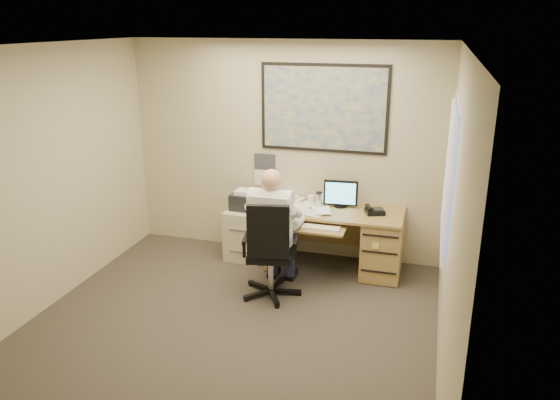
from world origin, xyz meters
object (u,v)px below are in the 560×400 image
(office_chair, at_px, (269,269))
(person, at_px, (272,233))
(desk, at_px, (362,236))
(filing_cabinet, at_px, (247,228))

(office_chair, distance_m, person, 0.40)
(person, bearing_deg, desk, 44.33)
(person, bearing_deg, filing_cabinet, 123.42)
(desk, xyz_separation_m, filing_cabinet, (-1.47, 0.03, -0.06))
(desk, height_order, filing_cabinet, desk)
(desk, bearing_deg, person, -135.38)
(desk, relative_size, filing_cabinet, 1.79)
(filing_cabinet, xyz_separation_m, person, (0.59, -0.89, 0.33))
(desk, bearing_deg, filing_cabinet, 179.00)
(office_chair, bearing_deg, person, 72.41)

